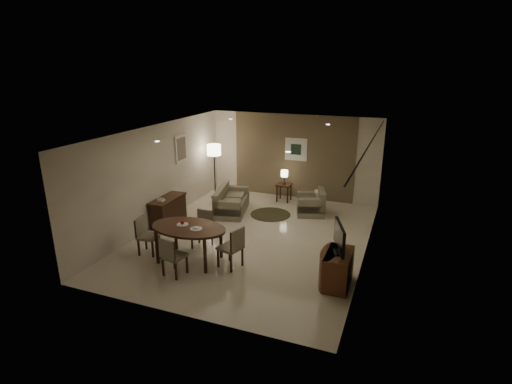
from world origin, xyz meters
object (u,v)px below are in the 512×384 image
at_px(tv_cabinet, 338,269).
at_px(chair_right, 230,247).
at_px(console_desk, 168,211).
at_px(chair_far, 202,230).
at_px(armchair, 311,202).
at_px(side_table, 284,192).
at_px(floor_lamp, 215,171).
at_px(dining_table, 189,244).
at_px(chair_left, 148,236).
at_px(sofa, 232,200).
at_px(chair_near, 174,255).

xyz_separation_m(tv_cabinet, chair_right, (-2.30, -0.09, 0.11)).
xyz_separation_m(console_desk, chair_far, (1.55, -0.95, 0.07)).
bearing_deg(armchair, side_table, -144.84).
height_order(console_desk, floor_lamp, floor_lamp).
xyz_separation_m(console_desk, dining_table, (1.62, -1.65, 0.03)).
relative_size(tv_cabinet, armchair, 1.09).
bearing_deg(armchair, tv_cabinet, 4.48).
bearing_deg(floor_lamp, chair_left, -84.45).
relative_size(dining_table, chair_left, 2.00).
height_order(tv_cabinet, chair_right, chair_right).
bearing_deg(sofa, side_table, -50.41).
xyz_separation_m(dining_table, chair_left, (-1.05, -0.04, 0.03)).
xyz_separation_m(console_desk, chair_right, (2.59, -1.59, 0.09)).
bearing_deg(dining_table, chair_right, 3.81).
xyz_separation_m(tv_cabinet, chair_far, (-3.34, 0.55, 0.09)).
bearing_deg(chair_right, console_desk, -104.74).
xyz_separation_m(sofa, armchair, (2.21, 0.68, -0.00)).
distance_m(chair_right, sofa, 3.33).
bearing_deg(chair_left, console_desk, 10.24).
bearing_deg(floor_lamp, side_table, 11.82).
height_order(chair_far, sofa, chair_far).
bearing_deg(floor_lamp, console_desk, -93.75).
height_order(sofa, floor_lamp, floor_lamp).
height_order(tv_cabinet, chair_near, chair_near).
distance_m(dining_table, side_table, 4.67).
height_order(chair_far, floor_lamp, floor_lamp).
relative_size(chair_far, floor_lamp, 0.50).
distance_m(chair_far, chair_right, 1.22).
relative_size(dining_table, chair_right, 1.86).
xyz_separation_m(dining_table, chair_right, (0.96, 0.06, 0.06)).
distance_m(console_desk, dining_table, 2.32).
distance_m(chair_near, side_table, 5.32).
distance_m(tv_cabinet, chair_left, 4.32).
xyz_separation_m(dining_table, chair_near, (0.03, -0.66, 0.03)).
height_order(chair_far, side_table, chair_far).
xyz_separation_m(chair_left, sofa, (0.66, 3.15, -0.06)).
bearing_deg(side_table, armchair, -37.64).
height_order(armchair, floor_lamp, floor_lamp).
distance_m(sofa, floor_lamp, 1.58).
bearing_deg(chair_left, chair_near, -128.30).
bearing_deg(chair_far, floor_lamp, 111.32).
bearing_deg(chair_left, side_table, -29.65).
relative_size(chair_near, chair_far, 0.99).
bearing_deg(chair_far, tv_cabinet, -9.94).
bearing_deg(chair_near, chair_left, -20.90).
relative_size(chair_left, chair_right, 0.93).
xyz_separation_m(chair_far, side_table, (0.83, 3.91, -0.16)).
bearing_deg(side_table, chair_near, -97.78).
distance_m(console_desk, tv_cabinet, 5.11).
bearing_deg(side_table, chair_far, -101.91).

